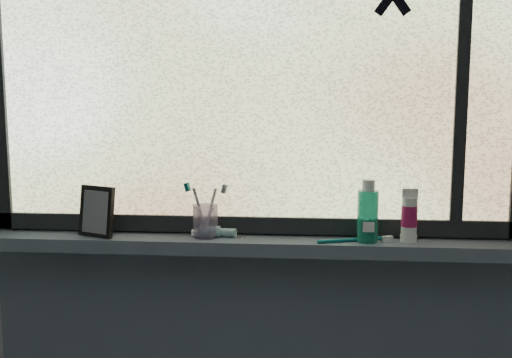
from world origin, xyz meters
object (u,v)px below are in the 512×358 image
Objects in this scene: mouthwash_bottle at (368,211)px; cream_tube at (409,214)px; toothbrush_cup at (206,221)px; vanity_mirror at (97,211)px.

cream_tube is at bearing 5.10° from mouthwash_bottle.
toothbrush_cup is at bearing 178.16° from mouthwash_bottle.
cream_tube reaches higher than toothbrush_cup.
toothbrush_cup is (0.32, 0.02, -0.03)m from vanity_mirror.
mouthwash_bottle is 1.35× the size of cream_tube.
mouthwash_bottle reaches higher than cream_tube.
vanity_mirror is 0.80m from mouthwash_bottle.
vanity_mirror reaches higher than toothbrush_cup.
cream_tube is at bearing -0.45° from toothbrush_cup.
vanity_mirror is 1.37× the size of cream_tube.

